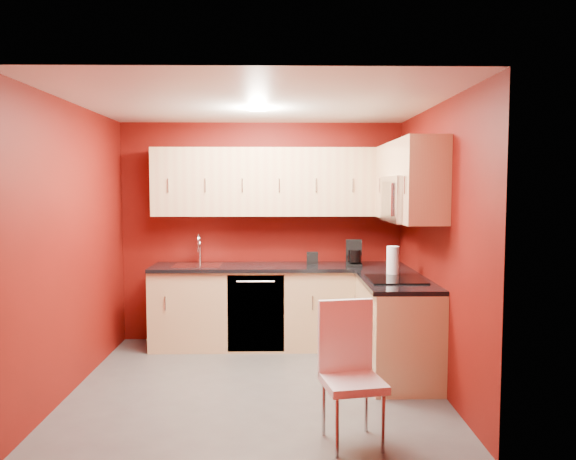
{
  "coord_description": "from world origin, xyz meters",
  "views": [
    {
      "loc": [
        0.19,
        -4.94,
        1.77
      ],
      "look_at": [
        0.28,
        0.55,
        1.35
      ],
      "focal_mm": 35.0,
      "sensor_mm": 36.0,
      "label": 1
    }
  ],
  "objects_px": {
    "paper_towel": "(393,261)",
    "dining_chair": "(353,375)",
    "napkin_holder": "(312,258)",
    "microwave": "(409,199)",
    "sink": "(198,262)",
    "coffee_maker": "(354,253)"
  },
  "relations": [
    {
      "from": "microwave",
      "to": "napkin_holder",
      "type": "height_order",
      "value": "microwave"
    },
    {
      "from": "sink",
      "to": "coffee_maker",
      "type": "relative_size",
      "value": 1.84
    },
    {
      "from": "paper_towel",
      "to": "dining_chair",
      "type": "distance_m",
      "value": 1.86
    },
    {
      "from": "microwave",
      "to": "sink",
      "type": "relative_size",
      "value": 1.46
    },
    {
      "from": "napkin_holder",
      "to": "dining_chair",
      "type": "relative_size",
      "value": 0.14
    },
    {
      "from": "paper_towel",
      "to": "dining_chair",
      "type": "relative_size",
      "value": 0.29
    },
    {
      "from": "napkin_holder",
      "to": "dining_chair",
      "type": "xyz_separation_m",
      "value": [
        0.13,
        -2.46,
        -0.49
      ]
    },
    {
      "from": "dining_chair",
      "to": "sink",
      "type": "bearing_deg",
      "value": 109.91
    },
    {
      "from": "microwave",
      "to": "dining_chair",
      "type": "relative_size",
      "value": 0.78
    },
    {
      "from": "napkin_holder",
      "to": "sink",
      "type": "bearing_deg",
      "value": -177.55
    },
    {
      "from": "microwave",
      "to": "dining_chair",
      "type": "xyz_separation_m",
      "value": [
        -0.69,
        -1.4,
        -1.17
      ]
    },
    {
      "from": "paper_towel",
      "to": "napkin_holder",
      "type": "bearing_deg",
      "value": 133.32
    },
    {
      "from": "microwave",
      "to": "coffee_maker",
      "type": "height_order",
      "value": "microwave"
    },
    {
      "from": "microwave",
      "to": "sink",
      "type": "bearing_deg",
      "value": 154.4
    },
    {
      "from": "coffee_maker",
      "to": "sink",
      "type": "bearing_deg",
      "value": -179.15
    },
    {
      "from": "sink",
      "to": "napkin_holder",
      "type": "height_order",
      "value": "sink"
    },
    {
      "from": "dining_chair",
      "to": "paper_towel",
      "type": "bearing_deg",
      "value": 59.67
    },
    {
      "from": "dining_chair",
      "to": "coffee_maker",
      "type": "bearing_deg",
      "value": 71.92
    },
    {
      "from": "microwave",
      "to": "napkin_holder",
      "type": "bearing_deg",
      "value": 128.01
    },
    {
      "from": "sink",
      "to": "napkin_holder",
      "type": "xyz_separation_m",
      "value": [
        1.27,
        0.05,
        0.03
      ]
    },
    {
      "from": "coffee_maker",
      "to": "paper_towel",
      "type": "height_order",
      "value": "same"
    },
    {
      "from": "sink",
      "to": "paper_towel",
      "type": "xyz_separation_m",
      "value": [
        2.01,
        -0.73,
        0.11
      ]
    }
  ]
}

